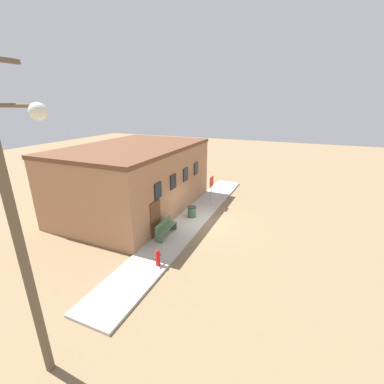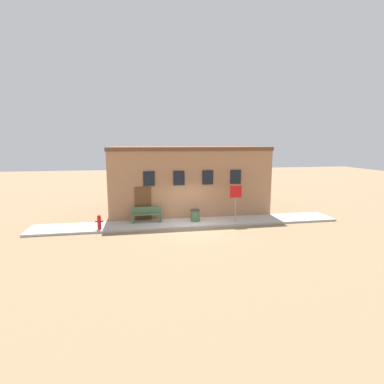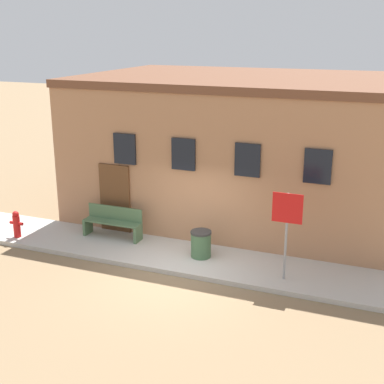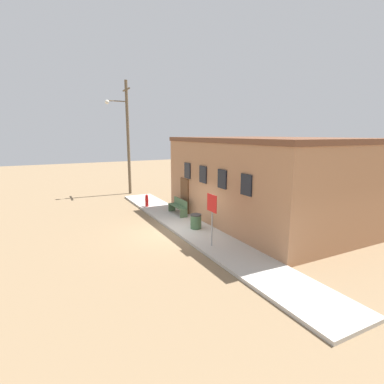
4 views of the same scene
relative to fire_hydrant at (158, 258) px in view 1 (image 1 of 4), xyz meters
The scene contains 8 objects.
ground_plane 5.29m from the fire_hydrant, ahead, with size 80.00×80.00×0.00m, color #846B4C.
sidewalk 5.30m from the fire_hydrant, ahead, with size 18.39×2.04×0.13m.
brick_building 7.77m from the fire_hydrant, 41.88° to the left, with size 10.66×7.05×4.61m.
fire_hydrant is the anchor object (origin of this frame).
stop_sign 8.05m from the fire_hydrant, ahead, with size 0.73×0.06×2.22m.
bench 2.86m from the fire_hydrant, 21.70° to the left, with size 1.77×0.44×0.91m.
trash_bin 5.62m from the fire_hydrant, ahead, with size 0.57×0.57×0.73m.
utility_pole 6.92m from the fire_hydrant, behind, with size 1.80×1.79×8.88m.
Camera 1 is at (-14.03, -5.05, 7.32)m, focal length 24.00 mm.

